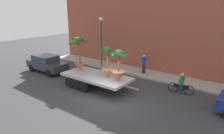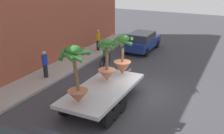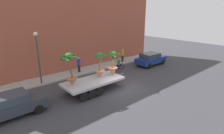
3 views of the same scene
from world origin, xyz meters
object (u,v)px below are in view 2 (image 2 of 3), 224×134
flatbed_trailer (101,94)px  parked_car (142,41)px  cyclist (105,56)px  pedestrian_near_gate (45,64)px  potted_palm_front (123,58)px  potted_palm_middle (76,76)px  potted_palm_rear (107,63)px  pedestrian_far_left (98,40)px

flatbed_trailer → parked_car: 10.48m
cyclist → pedestrian_near_gate: pedestrian_near_gate is taller
flatbed_trailer → parked_car: (10.35, 1.64, 0.07)m
pedestrian_near_gate → potted_palm_front: bearing=-82.2°
potted_palm_middle → cyclist: potted_palm_middle is taller
potted_palm_middle → flatbed_trailer: bearing=-7.6°
potted_palm_rear → potted_palm_middle: bearing=-180.0°
potted_palm_middle → pedestrian_near_gate: (3.43, 4.63, -1.24)m
flatbed_trailer → cyclist: cyclist is taller
potted_palm_middle → pedestrian_far_left: 11.20m
potted_palm_middle → pedestrian_far_left: (10.14, 4.59, -1.24)m
potted_palm_rear → pedestrian_near_gate: potted_palm_rear is taller
pedestrian_far_left → potted_palm_middle: bearing=-155.6°
flatbed_trailer → cyclist: 6.39m
cyclist → pedestrian_far_left: 3.36m
potted_palm_front → pedestrian_near_gate: size_ratio=1.33×
cyclist → potted_palm_front: bearing=-139.7°
potted_palm_rear → parked_car: bearing=8.7°
potted_palm_middle → potted_palm_front: bearing=-4.8°
parked_car → pedestrian_far_left: pedestrian_far_left is taller
pedestrian_near_gate → pedestrian_far_left: 6.71m
cyclist → parked_car: size_ratio=0.43×
potted_palm_rear → cyclist: 5.41m
flatbed_trailer → pedestrian_near_gate: (1.69, 4.86, 0.28)m
flatbed_trailer → potted_palm_rear: potted_palm_rear is taller
parked_car → pedestrian_near_gate: (-8.67, 3.22, 0.22)m
potted_palm_middle → parked_car: bearing=6.6°
flatbed_trailer → pedestrian_far_left: bearing=29.9°
cyclist → pedestrian_far_left: bearing=38.0°
potted_palm_front → cyclist: (3.39, 2.88, -1.26)m
potted_palm_front → parked_car: bearing=12.4°
cyclist → pedestrian_near_gate: 4.60m
flatbed_trailer → pedestrian_near_gate: bearing=70.9°
cyclist → pedestrian_near_gate: bearing=152.8°
cyclist → parked_car: (4.59, -1.12, 0.16)m
pedestrian_near_gate → pedestrian_far_left: (6.71, -0.04, 0.00)m
potted_palm_middle → pedestrian_far_left: bearing=24.4°
potted_palm_middle → parked_car: 12.26m
flatbed_trailer → parked_car: bearing=9.0°
potted_palm_rear → potted_palm_middle: 2.92m
potted_palm_front → parked_car: potted_palm_front is taller
flatbed_trailer → potted_palm_front: 2.64m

